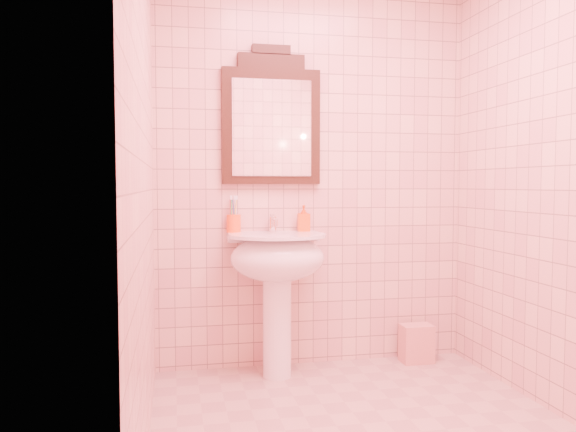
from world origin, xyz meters
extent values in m
cube|color=beige|center=(0.00, 1.10, 1.25)|extent=(2.00, 0.02, 2.50)
cylinder|color=white|center=(-0.28, 0.88, 0.35)|extent=(0.17, 0.17, 0.70)
ellipsoid|color=white|center=(-0.28, 0.86, 0.72)|extent=(0.56, 0.46, 0.28)
cube|color=white|center=(-0.28, 1.03, 0.83)|extent=(0.56, 0.15, 0.05)
cylinder|color=white|center=(-0.28, 0.86, 0.85)|extent=(0.58, 0.58, 0.02)
cylinder|color=white|center=(-0.28, 1.03, 0.91)|extent=(0.04, 0.04, 0.09)
cylinder|color=white|center=(-0.28, 0.97, 0.94)|extent=(0.02, 0.10, 0.02)
cylinder|color=white|center=(-0.28, 0.92, 0.93)|extent=(0.02, 0.02, 0.04)
cube|color=white|center=(-0.28, 1.04, 0.96)|extent=(0.02, 0.07, 0.01)
cube|color=black|center=(-0.28, 1.08, 1.52)|extent=(0.61, 0.05, 0.71)
cube|color=black|center=(-0.28, 1.08, 1.92)|extent=(0.42, 0.05, 0.09)
cube|color=black|center=(-0.28, 1.08, 1.99)|extent=(0.24, 0.05, 0.06)
cube|color=white|center=(-0.28, 1.05, 1.51)|extent=(0.50, 0.01, 0.59)
cylinder|color=#FF5015|center=(-0.52, 1.05, 0.92)|extent=(0.09, 0.09, 0.11)
cylinder|color=silver|center=(-0.50, 1.05, 0.96)|extent=(0.01, 0.01, 0.20)
cylinder|color=#338CD8|center=(-0.51, 1.07, 0.96)|extent=(0.01, 0.01, 0.20)
cylinder|color=#E5334C|center=(-0.53, 1.06, 0.96)|extent=(0.01, 0.01, 0.20)
cylinder|color=#3FBF59|center=(-0.53, 1.04, 0.96)|extent=(0.01, 0.01, 0.20)
cylinder|color=#D8CC4C|center=(-0.51, 1.03, 0.96)|extent=(0.01, 0.01, 0.20)
imported|color=#E15112|center=(-0.08, 1.03, 0.95)|extent=(0.08, 0.08, 0.17)
cube|color=#DB8681|center=(0.66, 0.97, 0.12)|extent=(0.20, 0.14, 0.25)
camera|label=1|loc=(-0.87, -2.39, 1.15)|focal=35.00mm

